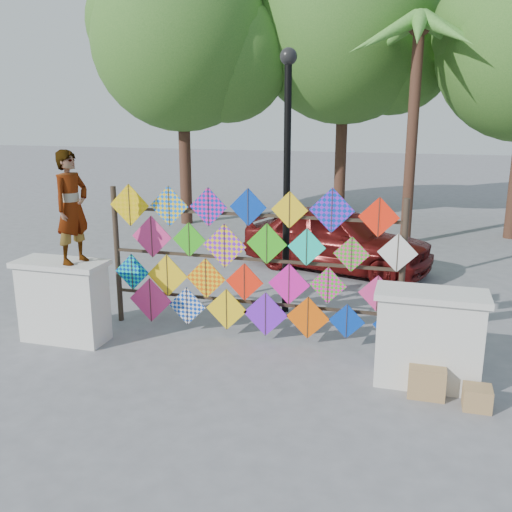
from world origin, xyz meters
name	(u,v)px	position (x,y,z in m)	size (l,w,h in m)	color
ground	(235,354)	(0.00, 0.00, 0.00)	(80.00, 80.00, 0.00)	gray
parapet_left	(64,300)	(-2.70, -0.20, 0.65)	(1.40, 0.65, 1.28)	silver
parapet_right	(429,338)	(2.70, -0.20, 0.65)	(1.40, 0.65, 1.28)	silver
kite_rack	(249,263)	(0.00, 0.73, 1.20)	(4.88, 0.24, 2.42)	#30251B
tree_west	(185,42)	(-4.40, 9.03, 5.38)	(5.85, 5.20, 8.01)	#4A2C20
tree_mid	(349,31)	(0.11, 11.03, 5.77)	(6.30, 5.60, 8.61)	#4A2C20
palm_tree	(418,48)	(2.20, 8.00, 4.95)	(3.62, 3.62, 5.83)	#4A2C20
vendor_woman	(72,207)	(-2.42, -0.20, 2.11)	(0.61, 0.40, 1.67)	#99999E
sedan	(337,238)	(0.78, 4.96, 0.72)	(1.69, 4.20, 1.43)	#580F0F
lamppost	(287,159)	(0.30, 2.00, 2.69)	(0.28, 0.28, 4.46)	black
cardboard_box_near	(427,380)	(2.71, -0.49, 0.20)	(0.45, 0.40, 0.40)	#9E874C
cardboard_box_far	(477,398)	(3.30, -0.68, 0.14)	(0.33, 0.30, 0.28)	#9E874C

